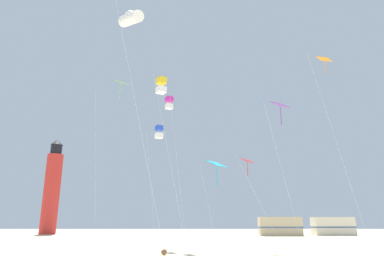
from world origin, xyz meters
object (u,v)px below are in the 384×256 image
(kite_tube_white, at_px, (131,18))
(kite_diamond_orange, at_px, (326,67))
(kite_box_magenta, at_px, (169,103))
(kite_diamond_lime, at_px, (119,89))
(kite_diamond_violet, at_px, (281,110))
(rv_van_tan, at_px, (280,226))
(kite_diamond_scarlet, at_px, (248,163))
(rv_van_cream, at_px, (333,226))
(kite_box_gold, at_px, (161,86))
(kite_diamond_cyan, at_px, (216,167))
(lighthouse_distant, at_px, (52,188))
(kite_box_blue, at_px, (159,132))

(kite_tube_white, distance_m, kite_diamond_orange, 13.87)
(kite_box_magenta, distance_m, kite_diamond_lime, 7.50)
(kite_diamond_violet, bearing_deg, rv_van_tan, 76.66)
(kite_tube_white, height_order, kite_diamond_scarlet, kite_tube_white)
(rv_van_tan, distance_m, rv_van_cream, 8.96)
(kite_box_gold, xyz_separation_m, kite_diamond_violet, (7.17, -4.03, -3.16))
(kite_box_magenta, distance_m, kite_diamond_scarlet, 9.74)
(kite_box_gold, bearing_deg, kite_tube_white, -111.03)
(kite_diamond_lime, bearing_deg, rv_van_tan, 58.98)
(kite_diamond_orange, xyz_separation_m, rv_van_tan, (4.03, 32.09, -11.25))
(kite_diamond_orange, bearing_deg, rv_van_cream, 69.15)
(kite_diamond_violet, height_order, rv_van_cream, kite_diamond_violet)
(kite_box_gold, bearing_deg, kite_diamond_cyan, -47.94)
(kite_diamond_orange, xyz_separation_m, kite_box_magenta, (-11.60, 7.42, -0.03))
(kite_diamond_orange, height_order, rv_van_tan, kite_diamond_orange)
(kite_box_magenta, distance_m, kite_diamond_cyan, 13.93)
(kite_box_magenta, distance_m, lighthouse_distant, 39.49)
(kite_diamond_scarlet, bearing_deg, kite_diamond_lime, -163.79)
(kite_diamond_violet, distance_m, kite_diamond_cyan, 4.88)
(kite_box_blue, relative_size, kite_box_gold, 0.88)
(rv_van_tan, bearing_deg, kite_diamond_cyan, -107.36)
(kite_diamond_lime, distance_m, rv_van_tan, 37.87)
(kite_box_gold, bearing_deg, rv_van_cream, 53.85)
(kite_diamond_orange, relative_size, rv_van_cream, 2.06)
(kite_box_blue, xyz_separation_m, kite_diamond_cyan, (4.29, -11.12, -4.91))
(kite_diamond_orange, bearing_deg, kite_box_gold, 179.11)
(kite_diamond_lime, distance_m, rv_van_cream, 44.15)
(kite_diamond_orange, bearing_deg, lighthouse_distant, 131.42)
(kite_diamond_scarlet, bearing_deg, kite_diamond_orange, -34.13)
(kite_diamond_lime, relative_size, kite_diamond_scarlet, 1.78)
(kite_diamond_orange, xyz_separation_m, kite_diamond_cyan, (-8.17, -3.69, -7.70))
(kite_box_blue, relative_size, lighthouse_distant, 0.62)
(kite_box_gold, relative_size, kite_diamond_violet, 1.37)
(kite_diamond_violet, xyz_separation_m, rv_van_tan, (8.52, 35.94, -6.75))
(kite_diamond_scarlet, bearing_deg, lighthouse_distant, 129.47)
(kite_diamond_orange, distance_m, kite_box_gold, 11.74)
(lighthouse_distant, bearing_deg, kite_diamond_lime, -62.77)
(kite_box_gold, height_order, kite_diamond_violet, kite_box_gold)
(kite_box_blue, distance_m, kite_diamond_lime, 7.22)
(kite_diamond_violet, xyz_separation_m, kite_diamond_lime, (-10.31, 4.61, 3.14))
(kite_diamond_lime, distance_m, kite_diamond_scarlet, 11.13)
(kite_box_magenta, bearing_deg, kite_tube_white, -98.20)
(kite_diamond_scarlet, relative_size, rv_van_cream, 1.03)
(lighthouse_distant, bearing_deg, kite_box_blue, -55.14)
(kite_diamond_orange, xyz_separation_m, kite_diamond_scarlet, (-5.23, 3.55, -6.30))
(kite_diamond_violet, relative_size, kite_diamond_scarlet, 1.28)
(kite_box_magenta, relative_size, lighthouse_distant, 0.79)
(kite_box_magenta, bearing_deg, kite_diamond_cyan, -72.84)
(kite_box_blue, distance_m, kite_diamond_cyan, 12.89)
(lighthouse_distant, bearing_deg, kite_box_magenta, -54.12)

